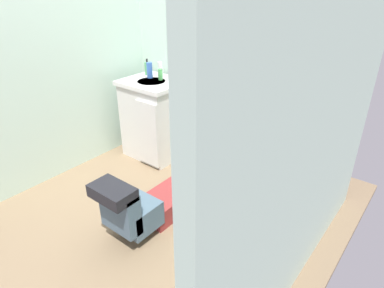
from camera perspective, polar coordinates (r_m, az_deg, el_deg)
The scene contains 15 objects.
ground_plane at distance 2.90m, azimuth -6.13°, elevation -11.33°, with size 2.77×3.08×0.04m, color #826A4F.
wall_back at distance 3.18m, azimuth 6.83°, elevation 16.49°, with size 2.43×0.08×2.40m, color silver.
wall_left at distance 3.28m, azimuth -22.83°, elevation 14.95°, with size 0.08×2.08×2.40m, color silver.
wall_right at distance 1.75m, azimuth 20.84°, elevation 5.99°, with size 0.08×2.08×2.40m, color silver.
toilet at distance 2.89m, azimuth 15.17°, elevation -3.19°, with size 0.36×0.46×0.75m.
vanity_cabinet at distance 3.54m, azimuth -6.35°, elevation 4.36°, with size 0.60×0.53×0.82m.
faucet at distance 3.49m, azimuth -5.08°, elevation 11.96°, with size 0.02×0.02×0.10m, color silver.
person_plumber at distance 2.68m, azimuth -6.72°, elevation -9.80°, with size 0.39×1.06×0.52m.
tissue_box at distance 2.80m, azimuth 16.17°, elevation 5.53°, with size 0.22×0.11×0.10m, color silver.
soap_dispenser at distance 3.60m, azimuth -7.59°, elevation 12.61°, with size 0.06×0.06×0.17m.
bottle_blue at distance 3.49m, azimuth -7.21°, elevation 12.32°, with size 0.06×0.06×0.16m, color #3863B8.
bottle_white at distance 3.52m, azimuth -5.46°, elevation 12.50°, with size 0.04×0.04×0.15m, color white.
bottle_green at distance 3.41m, azimuth -5.40°, elevation 11.65°, with size 0.04×0.04×0.11m, color #489E4F.
paper_towel_roll at distance 2.89m, azimuth 6.44°, elevation -8.40°, with size 0.11×0.11×0.22m, color white.
toilet_paper_roll at distance 2.42m, azimuth 11.19°, elevation -19.16°, with size 0.11×0.11×0.10m, color white.
Camera 1 is at (1.63, -1.59, 1.78)m, focal length 31.44 mm.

